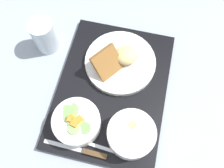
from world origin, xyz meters
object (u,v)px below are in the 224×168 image
at_px(bowl_salad, 77,122).
at_px(knife, 87,152).
at_px(glass_water, 45,37).
at_px(plate_main, 119,61).
at_px(bowl_soup, 131,134).
at_px(spoon, 89,144).

distance_m(bowl_salad, knife, 0.08).
bearing_deg(bowl_salad, glass_water, 40.41).
height_order(bowl_salad, plate_main, plate_main).
height_order(knife, glass_water, glass_water).
relative_size(bowl_salad, knife, 0.73).
bearing_deg(glass_water, bowl_salad, -139.59).
distance_m(plate_main, knife, 0.28).
height_order(bowl_soup, glass_water, glass_water).
bearing_deg(plate_main, bowl_salad, 166.35).
height_order(bowl_soup, knife, bowl_soup).
bearing_deg(spoon, bowl_salad, -42.27).
relative_size(plate_main, knife, 1.23).
relative_size(bowl_salad, bowl_soup, 1.02).
height_order(bowl_soup, plate_main, plate_main).
distance_m(plate_main, spoon, 0.26).
bearing_deg(knife, plate_main, -93.85).
xyz_separation_m(plate_main, glass_water, (0.00, 0.24, 0.02)).
relative_size(bowl_salad, spoon, 0.88).
xyz_separation_m(bowl_soup, plate_main, (0.21, 0.10, -0.02)).
relative_size(bowl_soup, knife, 0.72).
relative_size(knife, spoon, 1.21).
distance_m(bowl_salad, bowl_soup, 0.15).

